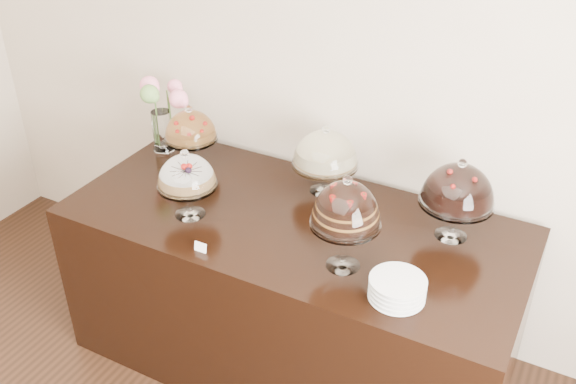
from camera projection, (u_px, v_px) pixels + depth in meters
The scene contains 10 objects.
wall_back at pixel (350, 64), 3.14m from camera, with size 5.00×0.04×3.00m, color beige.
display_counter at pixel (293, 292), 3.29m from camera, with size 2.20×1.00×0.90m, color black.
cake_stand_sugar_sponge at pixel (186, 175), 2.98m from camera, with size 0.29×0.29×0.35m.
cake_stand_choco_layer at pixel (346, 208), 2.60m from camera, with size 0.30×0.30×0.44m.
cake_stand_cheesecake at pixel (325, 152), 3.16m from camera, with size 0.34×0.34×0.36m.
cake_stand_dark_choco at pixel (458, 188), 2.81m from camera, with size 0.33×0.33×0.40m.
cake_stand_fruit_tart at pixel (190, 128), 3.39m from camera, with size 0.29×0.29×0.35m.
flower_vase at pixel (162, 108), 3.53m from camera, with size 0.29×0.31×0.42m.
plate_stack at pixel (397, 289), 2.55m from camera, with size 0.22×0.22×0.09m.
price_card_left at pixel (200, 247), 2.83m from camera, with size 0.06×0.01×0.04m, color white.
Camera 1 is at (1.14, 0.20, 2.61)m, focal length 40.00 mm.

